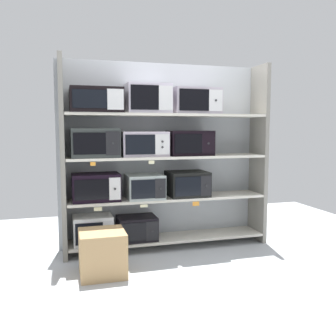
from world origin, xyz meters
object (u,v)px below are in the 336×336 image
(microwave_2, at_px, (96,187))
(microwave_8, at_px, (96,100))
(microwave_1, at_px, (137,228))
(microwave_6, at_px, (144,144))
(microwave_0, at_px, (93,229))
(microwave_5, at_px, (95,143))
(shipping_carton, at_px, (102,253))
(microwave_10, at_px, (195,101))
(microwave_9, at_px, (148,99))
(microwave_4, at_px, (187,184))
(microwave_3, at_px, (144,186))
(microwave_7, at_px, (190,143))

(microwave_2, relative_size, microwave_8, 0.93)
(microwave_1, height_order, microwave_6, microwave_6)
(microwave_0, height_order, microwave_6, microwave_6)
(microwave_5, height_order, microwave_6, microwave_5)
(shipping_carton, bearing_deg, microwave_1, 53.68)
(microwave_6, height_order, microwave_10, microwave_10)
(microwave_0, height_order, microwave_2, microwave_2)
(microwave_6, xyz_separation_m, microwave_9, (0.05, -0.00, 0.51))
(shipping_carton, bearing_deg, microwave_4, 30.32)
(microwave_0, xyz_separation_m, microwave_3, (0.60, -0.00, 0.47))
(microwave_7, distance_m, microwave_8, 1.20)
(microwave_9, bearing_deg, microwave_0, 179.99)
(microwave_4, height_order, microwave_5, microwave_5)
(microwave_2, xyz_separation_m, shipping_carton, (-0.00, -0.64, -0.55))
(microwave_9, bearing_deg, microwave_2, 179.98)
(microwave_1, bearing_deg, microwave_0, 179.99)
(microwave_4, distance_m, microwave_9, 1.11)
(microwave_6, height_order, microwave_7, microwave_7)
(microwave_9, height_order, shipping_carton, microwave_9)
(microwave_0, bearing_deg, microwave_5, 0.17)
(microwave_5, bearing_deg, microwave_3, -0.02)
(microwave_2, distance_m, microwave_8, 0.96)
(microwave_7, height_order, microwave_10, microwave_10)
(microwave_8, height_order, shipping_carton, microwave_8)
(microwave_1, bearing_deg, microwave_7, 0.01)
(microwave_3, height_order, microwave_9, microwave_9)
(microwave_2, xyz_separation_m, microwave_8, (0.02, 0.00, 0.96))
(microwave_1, bearing_deg, microwave_6, 0.01)
(microwave_0, distance_m, microwave_3, 0.76)
(microwave_1, bearing_deg, microwave_5, 179.97)
(microwave_0, relative_size, microwave_4, 0.93)
(microwave_7, bearing_deg, microwave_0, 180.00)
(microwave_0, distance_m, microwave_4, 1.23)
(microwave_3, distance_m, microwave_8, 1.12)
(microwave_10, bearing_deg, microwave_9, 180.00)
(microwave_0, bearing_deg, microwave_10, -0.01)
(microwave_3, distance_m, microwave_9, 1.01)
(microwave_1, bearing_deg, microwave_9, -0.02)
(microwave_1, bearing_deg, microwave_10, -0.01)
(microwave_2, height_order, shipping_carton, microwave_2)
(microwave_1, xyz_separation_m, microwave_6, (0.09, 0.00, 0.99))
(microwave_4, xyz_separation_m, microwave_7, (0.03, 0.00, 0.49))
(microwave_2, xyz_separation_m, microwave_5, (-0.00, 0.00, 0.50))
(microwave_0, bearing_deg, microwave_4, -0.00)
(microwave_10, bearing_deg, shipping_carton, -151.69)
(microwave_6, bearing_deg, shipping_carton, -131.37)
(microwave_1, xyz_separation_m, microwave_10, (0.72, -0.00, 1.49))
(microwave_5, bearing_deg, microwave_4, -0.01)
(microwave_3, distance_m, microwave_4, 0.53)
(microwave_2, relative_size, microwave_3, 1.21)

